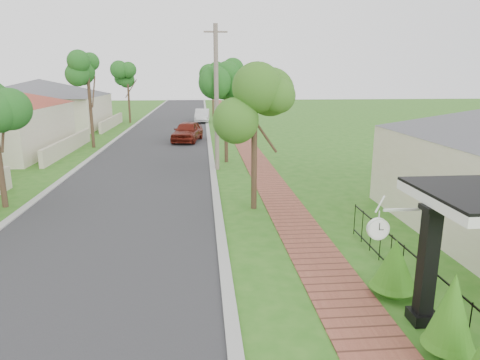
{
  "coord_description": "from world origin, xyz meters",
  "views": [
    {
      "loc": [
        0.13,
        -8.5,
        4.96
      ],
      "look_at": [
        1.37,
        5.47,
        1.5
      ],
      "focal_mm": 32.0,
      "sensor_mm": 36.0,
      "label": 1
    }
  ],
  "objects_px": {
    "station_clock": "(380,227)",
    "parked_car_white": "(202,116)",
    "parked_car_red": "(187,132)",
    "near_tree": "(255,109)",
    "utility_pole": "(216,98)",
    "porch_post": "(426,272)"
  },
  "relations": [
    {
      "from": "porch_post",
      "to": "station_clock",
      "type": "bearing_deg",
      "value": 155.22
    },
    {
      "from": "porch_post",
      "to": "parked_car_red",
      "type": "bearing_deg",
      "value": 102.44
    },
    {
      "from": "porch_post",
      "to": "parked_car_white",
      "type": "distance_m",
      "value": 39.23
    },
    {
      "from": "near_tree",
      "to": "utility_pole",
      "type": "relative_size",
      "value": 0.64
    },
    {
      "from": "near_tree",
      "to": "station_clock",
      "type": "relative_size",
      "value": 4.42
    },
    {
      "from": "station_clock",
      "to": "porch_post",
      "type": "bearing_deg",
      "value": -24.78
    },
    {
      "from": "parked_car_red",
      "to": "utility_pole",
      "type": "height_order",
      "value": "utility_pole"
    },
    {
      "from": "parked_car_white",
      "to": "utility_pole",
      "type": "relative_size",
      "value": 0.56
    },
    {
      "from": "porch_post",
      "to": "utility_pole",
      "type": "height_order",
      "value": "utility_pole"
    },
    {
      "from": "parked_car_white",
      "to": "station_clock",
      "type": "xyz_separation_m",
      "value": [
        3.52,
        -38.58,
        1.26
      ]
    },
    {
      "from": "porch_post",
      "to": "parked_car_red",
      "type": "relative_size",
      "value": 0.57
    },
    {
      "from": "station_clock",
      "to": "parked_car_white",
      "type": "bearing_deg",
      "value": 95.21
    },
    {
      "from": "station_clock",
      "to": "parked_car_red",
      "type": "bearing_deg",
      "value": 100.71
    },
    {
      "from": "porch_post",
      "to": "near_tree",
      "type": "distance_m",
      "value": 8.8
    },
    {
      "from": "parked_car_red",
      "to": "parked_car_white",
      "type": "height_order",
      "value": "parked_car_red"
    },
    {
      "from": "parked_car_white",
      "to": "station_clock",
      "type": "bearing_deg",
      "value": -82.1
    },
    {
      "from": "utility_pole",
      "to": "station_clock",
      "type": "relative_size",
      "value": 6.94
    },
    {
      "from": "parked_car_red",
      "to": "parked_car_white",
      "type": "xyz_separation_m",
      "value": [
        1.16,
        13.82,
        -0.07
      ]
    },
    {
      "from": "parked_car_red",
      "to": "near_tree",
      "type": "relative_size",
      "value": 0.94
    },
    {
      "from": "parked_car_white",
      "to": "parked_car_red",
      "type": "bearing_deg",
      "value": -92.13
    },
    {
      "from": "parked_car_red",
      "to": "near_tree",
      "type": "xyz_separation_m",
      "value": [
        3.03,
        -17.16,
        3.01
      ]
    },
    {
      "from": "parked_car_white",
      "to": "station_clock",
      "type": "distance_m",
      "value": 38.76
    }
  ]
}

